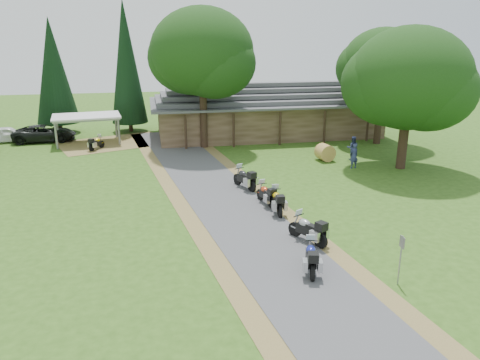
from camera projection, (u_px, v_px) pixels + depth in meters
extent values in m
plane|color=#305217|center=(269.00, 250.00, 20.74)|extent=(120.00, 120.00, 0.00)
plane|color=#4D4D4F|center=(240.00, 217.00, 24.39)|extent=(51.95, 51.95, 0.00)
imported|color=white|center=(7.00, 132.00, 40.92)|extent=(3.15, 5.51, 1.73)
imported|color=black|center=(44.00, 129.00, 41.01)|extent=(2.67, 5.83, 2.20)
imported|color=navy|center=(354.00, 154.00, 32.91)|extent=(0.68, 0.56, 2.10)
imported|color=navy|center=(353.00, 146.00, 35.14)|extent=(0.71, 0.61, 2.10)
cylinder|color=#A9833E|center=(325.00, 152.00, 35.04)|extent=(1.38, 1.29, 1.24)
cone|color=black|center=(127.00, 67.00, 43.83)|extent=(3.39, 3.39, 12.25)
cone|color=black|center=(54.00, 76.00, 43.28)|extent=(3.90, 3.90, 10.63)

